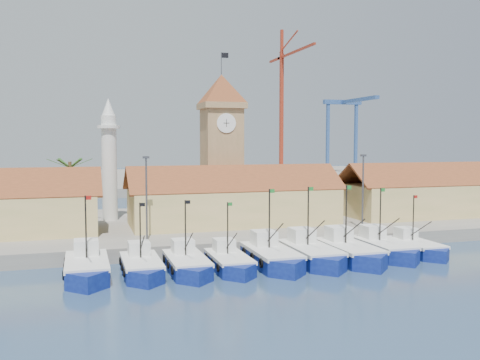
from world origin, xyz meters
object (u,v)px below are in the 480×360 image
object	(u,v)px
clock_tower	(222,142)
minaret	(109,159)
boat_0	(87,269)
boat_4	(273,258)

from	to	relation	value
clock_tower	minaret	distance (m)	15.30
boat_0	clock_tower	xyz separation A→B (m)	(18.36, 22.93, 11.17)
minaret	boat_4	bearing A→B (deg)	-61.38
clock_tower	boat_0	bearing A→B (deg)	-128.69
clock_tower	minaret	size ratio (longest dim) A/B	1.39
boat_0	clock_tower	distance (m)	31.42
boat_0	clock_tower	size ratio (longest dim) A/B	0.45
boat_4	minaret	bearing A→B (deg)	118.62
boat_4	clock_tower	size ratio (longest dim) A/B	0.46
clock_tower	minaret	world-z (taller)	clock_tower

